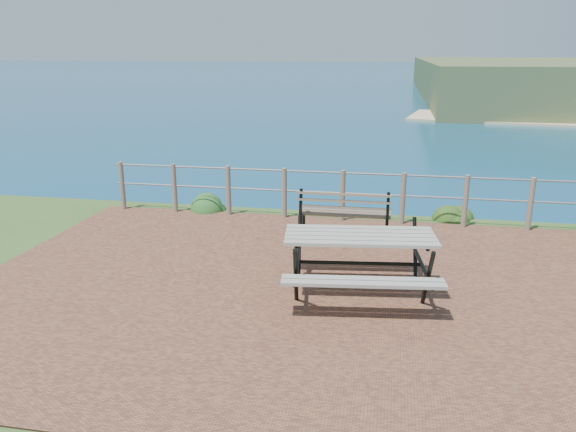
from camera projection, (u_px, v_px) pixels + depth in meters
The scene contains 7 objects.
ground at pixel (319, 290), 7.88m from camera, with size 10.00×7.00×0.12m, color brown.
ocean at pixel (394, 60), 196.41m from camera, with size 1200.00×1200.00×0.00m, color #166785.
safety_railing at pixel (343, 193), 10.87m from camera, with size 9.40×0.10×1.00m.
picnic_table at pixel (359, 257), 7.59m from camera, with size 2.09×1.73×0.84m.
park_bench at pixel (345, 206), 9.87m from camera, with size 1.62×0.42×0.91m.
shrub_lip_west at pixel (212, 210), 11.82m from camera, with size 0.74×0.74×0.47m, color #205622.
shrub_lip_east at pixel (459, 220), 11.13m from camera, with size 0.73×0.73×0.45m, color #1D3D12.
Camera 1 is at (0.90, -7.22, 3.22)m, focal length 35.00 mm.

